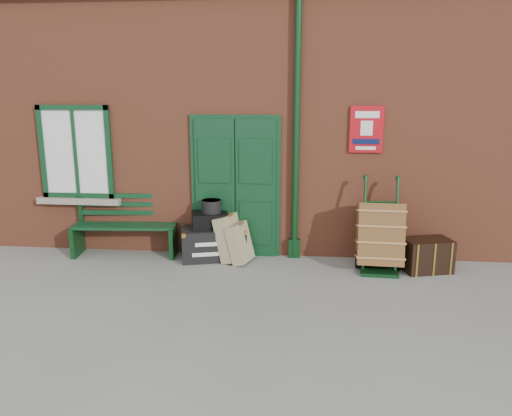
# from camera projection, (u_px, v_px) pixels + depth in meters

# --- Properties ---
(ground) EXTENTS (80.00, 80.00, 0.00)m
(ground) POSITION_uv_depth(u_px,v_px,m) (243.00, 290.00, 6.73)
(ground) COLOR gray
(ground) RESTS_ON ground
(station_building) EXTENTS (10.30, 4.30, 4.36)m
(station_building) POSITION_uv_depth(u_px,v_px,m) (265.00, 115.00, 9.61)
(station_building) COLOR #994A31
(station_building) RESTS_ON ground
(bench) EXTENTS (1.68, 0.63, 1.02)m
(bench) POSITION_uv_depth(u_px,v_px,m) (126.00, 224.00, 8.11)
(bench) COLOR #0E361C
(bench) RESTS_ON ground
(houdini_trunk) EXTENTS (1.12, 0.80, 0.50)m
(houdini_trunk) POSITION_uv_depth(u_px,v_px,m) (213.00, 243.00, 7.95)
(houdini_trunk) COLOR black
(houdini_trunk) RESTS_ON ground
(strongbox) EXTENTS (0.64, 0.53, 0.25)m
(strongbox) POSITION_uv_depth(u_px,v_px,m) (210.00, 220.00, 7.86)
(strongbox) COLOR black
(strongbox) RESTS_ON houdini_trunk
(hatbox) EXTENTS (0.37, 0.37, 0.20)m
(hatbox) POSITION_uv_depth(u_px,v_px,m) (211.00, 206.00, 7.81)
(hatbox) COLOR black
(hatbox) RESTS_ON strongbox
(suitcase_back) EXTENTS (0.48, 0.59, 0.73)m
(suitcase_back) POSITION_uv_depth(u_px,v_px,m) (229.00, 238.00, 7.84)
(suitcase_back) COLOR tan
(suitcase_back) RESTS_ON ground
(suitcase_front) EXTENTS (0.44, 0.53, 0.63)m
(suitcase_front) POSITION_uv_depth(u_px,v_px,m) (240.00, 243.00, 7.74)
(suitcase_front) COLOR tan
(suitcase_front) RESTS_ON ground
(porter_trolley) EXTENTS (0.69, 0.74, 1.37)m
(porter_trolley) POSITION_uv_depth(u_px,v_px,m) (380.00, 236.00, 7.38)
(porter_trolley) COLOR #0D3416
(porter_trolley) RESTS_ON ground
(dark_trunk) EXTENTS (0.77, 0.60, 0.49)m
(dark_trunk) POSITION_uv_depth(u_px,v_px,m) (427.00, 255.00, 7.39)
(dark_trunk) COLOR black
(dark_trunk) RESTS_ON ground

